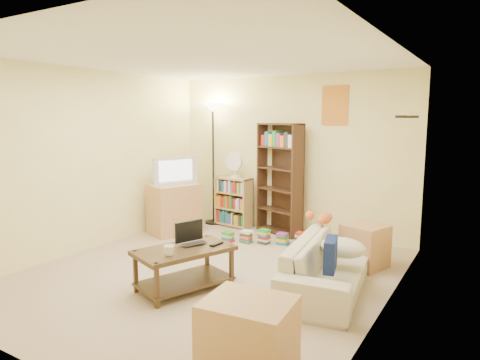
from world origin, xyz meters
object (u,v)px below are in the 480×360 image
object	(u,v)px
sofa	(329,264)
coffee_table	(184,262)
desk_fan	(234,164)
end_cabinet	(248,335)
side_table	(365,246)
mug	(169,250)
tabby_cat	(322,218)
tv_stand	(174,209)
floor_lamp	(213,128)
tall_bookshelf	(280,176)
television	(173,171)
short_bookshelf	(234,202)
laptop	(196,245)

from	to	relation	value
sofa	coffee_table	bearing A→B (deg)	114.19
desk_fan	end_cabinet	distance (m)	4.21
side_table	mug	bearing A→B (deg)	-126.14
tabby_cat	coffee_table	world-z (taller)	tabby_cat
tv_stand	floor_lamp	xyz separation A→B (m)	(0.17, 0.86, 1.27)
tabby_cat	coffee_table	distance (m)	1.82
tall_bookshelf	end_cabinet	distance (m)	3.84
tabby_cat	floor_lamp	world-z (taller)	floor_lamp
sofa	mug	bearing A→B (deg)	121.94
television	desk_fan	bearing A→B (deg)	-16.08
mug	end_cabinet	world-z (taller)	mug
coffee_table	floor_lamp	world-z (taller)	floor_lamp
short_bookshelf	coffee_table	bearing A→B (deg)	-61.82
tabby_cat	mug	distance (m)	2.01
television	tall_bookshelf	world-z (taller)	tall_bookshelf
coffee_table	end_cabinet	world-z (taller)	end_cabinet
laptop	television	bearing A→B (deg)	68.73
tall_bookshelf	side_table	bearing A→B (deg)	-9.27
coffee_table	television	world-z (taller)	television
tabby_cat	end_cabinet	size ratio (longest dim) A/B	0.67
short_bookshelf	floor_lamp	bearing A→B (deg)	-172.91
tall_bookshelf	desk_fan	size ratio (longest dim) A/B	4.09
mug	side_table	distance (m)	2.47
mug	side_table	world-z (taller)	mug
tall_bookshelf	floor_lamp	distance (m)	1.47
sofa	television	xyz separation A→B (m)	(-2.89, 0.87, 0.74)
coffee_table	tv_stand	xyz separation A→B (m)	(-1.57, 1.71, 0.09)
floor_lamp	short_bookshelf	bearing A→B (deg)	0.00
short_bookshelf	floor_lamp	xyz separation A→B (m)	(-0.41, 0.00, 1.24)
laptop	mug	size ratio (longest dim) A/B	2.92
sofa	tv_stand	distance (m)	3.03
tabby_cat	mug	size ratio (longest dim) A/B	3.72
mug	tall_bookshelf	distance (m)	2.86
sofa	floor_lamp	world-z (taller)	floor_lamp
tv_stand	floor_lamp	distance (m)	1.54
tall_bookshelf	floor_lamp	world-z (taller)	floor_lamp
sofa	tabby_cat	bearing A→B (deg)	18.61
sofa	end_cabinet	xyz separation A→B (m)	(0.01, -1.76, -0.00)
floor_lamp	end_cabinet	xyz separation A→B (m)	(2.74, -3.49, -1.40)
coffee_table	short_bookshelf	xyz separation A→B (m)	(-0.99, 2.57, 0.12)
television	coffee_table	bearing A→B (deg)	-115.74
sofa	laptop	distance (m)	1.45
coffee_table	floor_lamp	size ratio (longest dim) A/B	0.56
coffee_table	desk_fan	distance (m)	2.80
sofa	coffee_table	xyz separation A→B (m)	(-1.32, -0.84, 0.03)
sofa	desk_fan	size ratio (longest dim) A/B	4.46
sofa	side_table	bearing A→B (deg)	-17.60
mug	desk_fan	size ratio (longest dim) A/B	0.27
laptop	floor_lamp	world-z (taller)	floor_lamp
coffee_table	laptop	xyz separation A→B (m)	(0.06, 0.13, 0.17)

